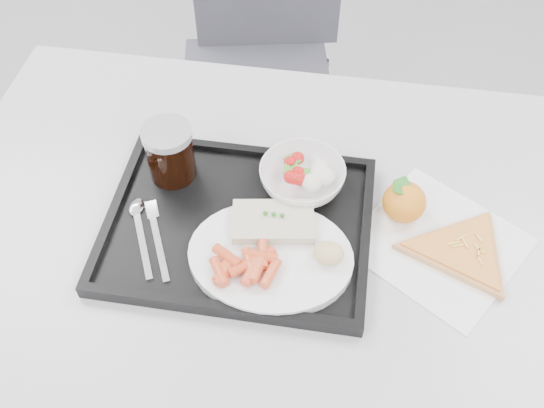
# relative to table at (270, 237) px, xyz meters

# --- Properties ---
(table) EXTENTS (1.20, 0.80, 0.75)m
(table) POSITION_rel_table_xyz_m (0.00, 0.00, 0.00)
(table) COLOR silver
(table) RESTS_ON ground
(chair) EXTENTS (0.50, 0.50, 0.93)m
(chair) POSITION_rel_table_xyz_m (-0.15, 0.76, -0.15)
(chair) COLOR #3B3B42
(chair) RESTS_ON ground
(tray) EXTENTS (0.45, 0.35, 0.03)m
(tray) POSITION_rel_table_xyz_m (-0.05, -0.04, 0.08)
(tray) COLOR black
(tray) RESTS_ON table
(dinner_plate) EXTENTS (0.27, 0.27, 0.02)m
(dinner_plate) POSITION_rel_table_xyz_m (0.02, -0.10, 0.09)
(dinner_plate) COLOR white
(dinner_plate) RESTS_ON tray
(fish_fillet) EXTENTS (0.15, 0.10, 0.03)m
(fish_fillet) POSITION_rel_table_xyz_m (0.01, -0.04, 0.11)
(fish_fillet) COLOR beige
(fish_fillet) RESTS_ON dinner_plate
(bread_roll) EXTENTS (0.06, 0.05, 0.03)m
(bread_roll) POSITION_rel_table_xyz_m (0.11, -0.10, 0.12)
(bread_roll) COLOR #EBCE84
(bread_roll) RESTS_ON dinner_plate
(salad_bowl) EXTENTS (0.15, 0.15, 0.05)m
(salad_bowl) POSITION_rel_table_xyz_m (0.05, 0.06, 0.11)
(salad_bowl) COLOR white
(salad_bowl) RESTS_ON tray
(cola_glass) EXTENTS (0.09, 0.09, 0.11)m
(cola_glass) POSITION_rel_table_xyz_m (-0.19, 0.06, 0.14)
(cola_glass) COLOR black
(cola_glass) RESTS_ON tray
(cutlery) EXTENTS (0.12, 0.16, 0.01)m
(cutlery) POSITION_rel_table_xyz_m (-0.20, -0.07, 0.08)
(cutlery) COLOR silver
(cutlery) RESTS_ON tray
(napkin) EXTENTS (0.34, 0.34, 0.00)m
(napkin) POSITION_rel_table_xyz_m (0.29, -0.02, 0.07)
(napkin) COLOR white
(napkin) RESTS_ON table
(tangerine) EXTENTS (0.09, 0.09, 0.07)m
(tangerine) POSITION_rel_table_xyz_m (0.23, 0.04, 0.10)
(tangerine) COLOR #FF5B00
(tangerine) RESTS_ON napkin
(pizza_slice) EXTENTS (0.24, 0.24, 0.02)m
(pizza_slice) POSITION_rel_table_xyz_m (0.33, -0.03, 0.08)
(pizza_slice) COLOR tan
(pizza_slice) RESTS_ON napkin
(carrot_pile) EXTENTS (0.12, 0.10, 0.02)m
(carrot_pile) POSITION_rel_table_xyz_m (-0.01, -0.14, 0.11)
(carrot_pile) COLOR #D14722
(carrot_pile) RESTS_ON dinner_plate
(salad_contents) EXTENTS (0.10, 0.08, 0.03)m
(salad_contents) POSITION_rel_table_xyz_m (0.06, 0.06, 0.12)
(salad_contents) COLOR red
(salad_contents) RESTS_ON salad_bowl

